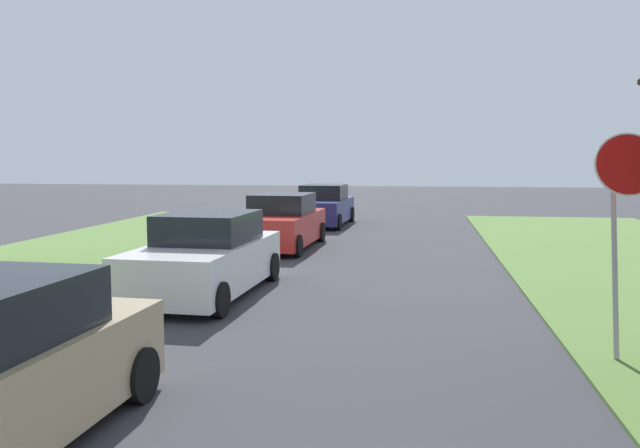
% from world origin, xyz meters
% --- Properties ---
extents(stop_sign_far, '(0.81, 0.72, 2.91)m').
position_xyz_m(stop_sign_far, '(4.13, 9.22, 2.15)').
color(stop_sign_far, '#9EA0A5').
rests_on(stop_sign_far, grass_verge_right).
extents(parked_sedan_white, '(2.09, 4.47, 1.57)m').
position_xyz_m(parked_sedan_white, '(-2.47, 12.46, 0.72)').
color(parked_sedan_white, white).
rests_on(parked_sedan_white, ground).
extents(parked_sedan_red, '(2.09, 4.47, 1.57)m').
position_xyz_m(parked_sedan_red, '(-2.42, 19.06, 0.72)').
color(parked_sedan_red, red).
rests_on(parked_sedan_red, ground).
extents(parked_sedan_navy, '(2.09, 4.47, 1.57)m').
position_xyz_m(parked_sedan_navy, '(-2.15, 25.57, 0.72)').
color(parked_sedan_navy, navy).
rests_on(parked_sedan_navy, ground).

